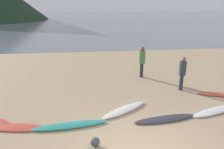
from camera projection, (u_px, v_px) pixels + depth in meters
The scene contains 11 objects.
ground_plane at pixel (104, 66), 15.36m from camera, with size 120.00×120.00×0.20m, color tan.
ocean_water at pixel (88, 17), 66.45m from camera, with size 140.00×100.00×0.01m, color slate.
surfboard_2 at pixel (16, 127), 7.46m from camera, with size 2.20×0.54×0.06m, color #D84C38.
surfboard_3 at pixel (70, 125), 7.56m from camera, with size 2.64×0.48×0.09m, color teal.
surfboard_4 at pixel (125, 110), 8.68m from camera, with size 2.22×0.49×0.09m, color white.
surfboard_5 at pixel (165, 119), 8.00m from camera, with size 2.46×0.51×0.07m, color #333338.
surfboard_6 at pixel (215, 111), 8.60m from camera, with size 2.36×0.48×0.07m, color white.
surfboard_7 at pixel (221, 94), 10.15m from camera, with size 2.15×0.56×0.07m, color #D84C38.
person_0 at pixel (182, 71), 10.48m from camera, with size 0.34×0.34×1.70m.
person_1 at pixel (142, 60), 12.34m from camera, with size 0.36×0.36×1.80m.
beach_rock_near at pixel (95, 142), 6.49m from camera, with size 0.29×0.29×0.29m, color #434C51.
Camera 1 is at (-1.32, -4.73, 4.14)m, focal length 34.35 mm.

